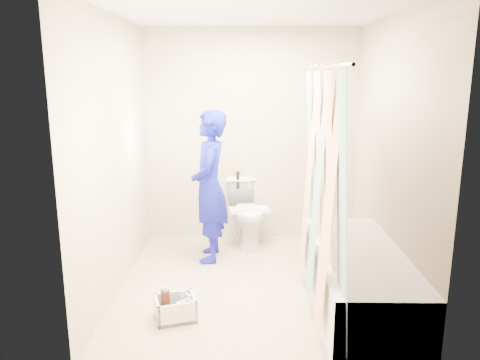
{
  "coord_description": "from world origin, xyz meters",
  "views": [
    {
      "loc": [
        -0.06,
        -3.99,
        1.9
      ],
      "look_at": [
        -0.12,
        0.43,
        0.89
      ],
      "focal_mm": 35.0,
      "sensor_mm": 36.0,
      "label": 1
    }
  ],
  "objects_px": {
    "toilet": "(247,212)",
    "cleaning_caddy": "(177,309)",
    "plumber": "(210,187)",
    "bathtub": "(357,277)"
  },
  "relations": [
    {
      "from": "plumber",
      "to": "bathtub",
      "type": "bearing_deg",
      "value": 48.79
    },
    {
      "from": "bathtub",
      "to": "toilet",
      "type": "xyz_separation_m",
      "value": [
        -0.89,
        1.51,
        0.1
      ]
    },
    {
      "from": "toilet",
      "to": "plumber",
      "type": "xyz_separation_m",
      "value": [
        -0.39,
        -0.46,
        0.41
      ]
    },
    {
      "from": "bathtub",
      "to": "plumber",
      "type": "distance_m",
      "value": 1.73
    },
    {
      "from": "toilet",
      "to": "cleaning_caddy",
      "type": "bearing_deg",
      "value": -118.51
    },
    {
      "from": "toilet",
      "to": "plumber",
      "type": "height_order",
      "value": "plumber"
    },
    {
      "from": "bathtub",
      "to": "toilet",
      "type": "height_order",
      "value": "toilet"
    },
    {
      "from": "bathtub",
      "to": "toilet",
      "type": "distance_m",
      "value": 1.75
    },
    {
      "from": "bathtub",
      "to": "cleaning_caddy",
      "type": "xyz_separation_m",
      "value": [
        -1.46,
        -0.21,
        -0.18
      ]
    },
    {
      "from": "toilet",
      "to": "cleaning_caddy",
      "type": "distance_m",
      "value": 1.82
    }
  ]
}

